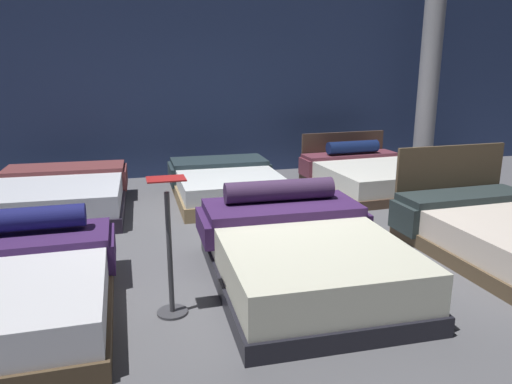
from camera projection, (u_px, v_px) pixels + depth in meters
ground_plane at (263, 242)px, 5.35m from camera, size 18.00×18.00×0.02m
showroom_back_wall at (205, 73)px, 8.22m from camera, size 18.00×0.06×3.50m
bed_0 at (11, 290)px, 3.68m from camera, size 1.53×1.97×0.70m
bed_1 at (301, 254)px, 4.29m from camera, size 1.65×2.19×0.78m
bed_2 at (509, 236)px, 4.86m from camera, size 1.61×2.17×0.99m
bed_3 at (60, 196)px, 6.34m from camera, size 1.73×2.10×0.49m
bed_4 at (226, 184)px, 7.01m from camera, size 1.53×2.03×0.47m
bed_5 at (370, 175)px, 7.57m from camera, size 1.73×2.06×0.77m
price_sign at (170, 263)px, 3.69m from camera, size 0.28×0.24×1.09m
support_pillar at (429, 72)px, 8.51m from camera, size 0.35×0.35×3.50m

